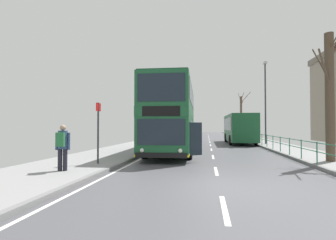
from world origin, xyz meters
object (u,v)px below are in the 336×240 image
object	(u,v)px
street_lamp_far_side	(265,96)
bare_tree_far_01	(330,93)
background_bus_far_lane	(239,128)
bare_tree_far_00	(241,115)
double_decker_bus_main	(173,117)
pedestrian_with_backpack	(62,144)
bus_stop_sign_near	(98,126)

from	to	relation	value
street_lamp_far_side	bare_tree_far_01	world-z (taller)	street_lamp_far_side
background_bus_far_lane	bare_tree_far_00	bearing A→B (deg)	81.85
double_decker_bus_main	pedestrian_with_backpack	distance (m)	8.95
bare_tree_far_01	bus_stop_sign_near	bearing A→B (deg)	-167.65
street_lamp_far_side	bare_tree_far_00	bearing A→B (deg)	89.15
background_bus_far_lane	bare_tree_far_01	xyz separation A→B (m)	(2.46, -14.59, 1.76)
bare_tree_far_01	background_bus_far_lane	bearing A→B (deg)	99.59
double_decker_bus_main	bare_tree_far_01	size ratio (longest dim) A/B	1.65
background_bus_far_lane	pedestrian_with_backpack	distance (m)	20.85
pedestrian_with_backpack	street_lamp_far_side	size ratio (longest dim) A/B	0.22
street_lamp_far_side	double_decker_bus_main	bearing A→B (deg)	-133.41
background_bus_far_lane	bus_stop_sign_near	distance (m)	18.80
pedestrian_with_backpack	street_lamp_far_side	world-z (taller)	street_lamp_far_side
pedestrian_with_backpack	bus_stop_sign_near	world-z (taller)	bus_stop_sign_near
street_lamp_far_side	background_bus_far_lane	bearing A→B (deg)	131.96
bare_tree_far_00	bare_tree_far_01	bearing A→B (deg)	-89.95
pedestrian_with_backpack	bare_tree_far_01	distance (m)	12.20
street_lamp_far_side	bare_tree_far_00	xyz separation A→B (m)	(0.29, 19.40, -0.94)
double_decker_bus_main	street_lamp_far_side	world-z (taller)	street_lamp_far_side
bus_stop_sign_near	street_lamp_far_side	bearing A→B (deg)	54.58
pedestrian_with_backpack	bare_tree_far_01	bearing A→B (deg)	21.28
pedestrian_with_backpack	bare_tree_far_01	size ratio (longest dim) A/B	0.26
pedestrian_with_backpack	bus_stop_sign_near	distance (m)	2.19
double_decker_bus_main	bus_stop_sign_near	world-z (taller)	double_decker_bus_main
background_bus_far_lane	bare_tree_far_00	size ratio (longest dim) A/B	1.22
double_decker_bus_main	bare_tree_far_01	world-z (taller)	bare_tree_far_01
background_bus_far_lane	street_lamp_far_side	xyz separation A→B (m)	(2.15, -2.39, 3.01)
bare_tree_far_01	double_decker_bus_main	bearing A→B (deg)	153.93
background_bus_far_lane	pedestrian_with_backpack	bearing A→B (deg)	-114.68
bare_tree_far_00	bare_tree_far_01	xyz separation A→B (m)	(0.03, -31.61, -0.31)
street_lamp_far_side	bare_tree_far_01	size ratio (longest dim) A/B	1.17
bus_stop_sign_near	bare_tree_far_00	world-z (taller)	bare_tree_far_00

